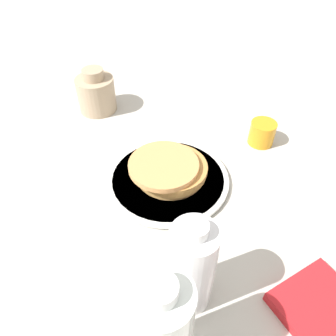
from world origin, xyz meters
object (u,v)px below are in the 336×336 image
(water_bottle_near, at_px, (192,267))
(plate, at_px, (168,179))
(pancake_stack, at_px, (169,170))
(water_bottle_mid, at_px, (162,333))
(juice_glass, at_px, (262,133))
(cream_jug, at_px, (96,93))

(water_bottle_near, bearing_deg, plate, -42.67)
(pancake_stack, distance_m, water_bottle_near, 0.27)
(water_bottle_mid, bearing_deg, juice_glass, -76.16)
(juice_glass, bearing_deg, plate, 70.15)
(juice_glass, relative_size, cream_jug, 0.52)
(cream_jug, height_order, water_bottle_near, water_bottle_near)
(plate, bearing_deg, juice_glass, -109.85)
(cream_jug, bearing_deg, plate, 164.22)
(plate, bearing_deg, cream_jug, -15.78)
(plate, distance_m, water_bottle_mid, 0.37)
(juice_glass, distance_m, water_bottle_near, 0.44)
(plate, relative_size, pancake_stack, 1.62)
(pancake_stack, xyz_separation_m, water_bottle_mid, (-0.22, 0.28, 0.07))
(plate, relative_size, water_bottle_near, 1.40)
(cream_jug, relative_size, water_bottle_near, 0.64)
(plate, bearing_deg, pancake_stack, -116.48)
(water_bottle_mid, bearing_deg, pancake_stack, -51.76)
(pancake_stack, bearing_deg, water_bottle_mid, 128.24)
(cream_jug, bearing_deg, juice_glass, -159.63)
(juice_glass, bearing_deg, cream_jug, 20.37)
(cream_jug, distance_m, water_bottle_mid, 0.67)
(juice_glass, bearing_deg, water_bottle_mid, 103.84)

